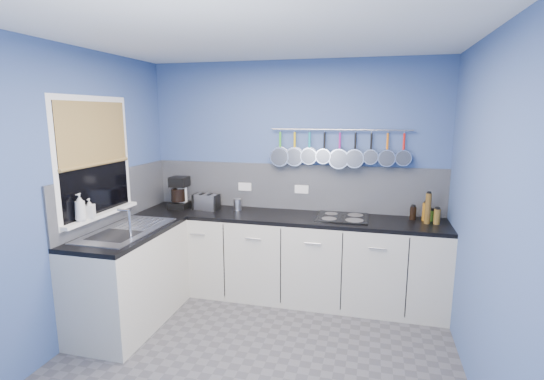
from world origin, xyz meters
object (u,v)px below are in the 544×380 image
at_px(soap_bottle_b, 89,208).
at_px(coffee_maker, 179,193).
at_px(paper_towel, 182,196).
at_px(hob, 342,217).
at_px(soap_bottle_a, 80,207).
at_px(canister, 238,205).
at_px(toaster, 206,202).

bearing_deg(soap_bottle_b, coffee_maker, 75.52).
xyz_separation_m(paper_towel, hob, (1.79, -0.03, -0.12)).
height_order(soap_bottle_a, canister, soap_bottle_a).
distance_m(coffee_maker, canister, 0.68).
bearing_deg(hob, canister, 177.16).
bearing_deg(soap_bottle_a, paper_towel, 76.09).
relative_size(soap_bottle_a, canister, 1.92).
height_order(coffee_maker, hob, coffee_maker).
height_order(toaster, canister, toaster).
bearing_deg(soap_bottle_a, coffee_maker, 76.81).
relative_size(coffee_maker, toaster, 1.34).
bearing_deg(canister, soap_bottle_a, -126.77).
xyz_separation_m(soap_bottle_a, canister, (0.95, 1.28, -0.21)).
relative_size(soap_bottle_b, paper_towel, 0.67).
height_order(paper_towel, coffee_maker, coffee_maker).
bearing_deg(soap_bottle_b, soap_bottle_a, -90.00).
distance_m(soap_bottle_b, coffee_maker, 1.15).
distance_m(canister, hob, 1.15).
xyz_separation_m(soap_bottle_a, hob, (2.10, 1.22, -0.26)).
bearing_deg(toaster, soap_bottle_b, -111.57).
height_order(soap_bottle_b, hob, soap_bottle_b).
distance_m(soap_bottle_a, toaster, 1.39).
bearing_deg(coffee_maker, canister, 3.46).
bearing_deg(soap_bottle_b, toaster, 61.58).
bearing_deg(hob, coffee_maker, -179.98).
relative_size(paper_towel, hob, 0.50).
distance_m(soap_bottle_b, hob, 2.38).
xyz_separation_m(soap_bottle_a, coffee_maker, (0.29, 1.22, -0.09)).
height_order(toaster, hob, toaster).
distance_m(coffee_maker, toaster, 0.33).
distance_m(soap_bottle_a, paper_towel, 1.29).
xyz_separation_m(soap_bottle_b, canister, (0.95, 1.16, -0.17)).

